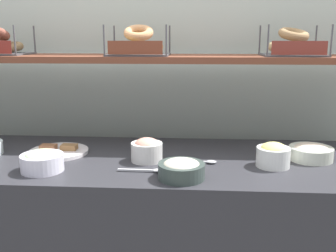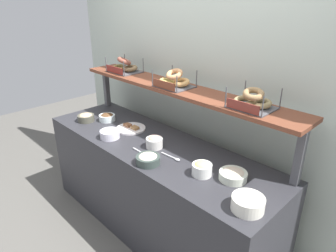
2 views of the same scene
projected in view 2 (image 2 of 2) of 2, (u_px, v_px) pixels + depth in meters
The scene contains 20 objects.
ground_plane at pixel (155, 225), 2.80m from camera, with size 8.00×8.00×0.00m, color #595651.
back_wall at pixel (199, 89), 2.67m from camera, with size 3.45×0.06×2.40m, color #B6C3B5.
deli_counter at pixel (154, 187), 2.63m from camera, with size 2.25×0.70×0.85m, color #2D2D33.
shelf_riser_left at pixel (107, 88), 3.25m from camera, with size 0.05×0.05×0.40m, color #4C4C51.
shelf_riser_right at pixel (300, 157), 1.86m from camera, with size 0.05×0.05×0.40m, color #4C4C51.
upper_shelf at pixel (177, 88), 2.47m from camera, with size 2.21×0.32×0.03m, color brown.
bowl_egg_salad at pixel (202, 168), 2.02m from camera, with size 0.14×0.14×0.10m.
bowl_potato_salad at pixel (233, 175), 1.97m from camera, with size 0.19×0.19×0.07m.
bowl_tuna_salad at pixel (148, 159), 2.16m from camera, with size 0.18×0.18×0.07m.
bowl_lox_spread at pixel (154, 142), 2.38m from camera, with size 0.13×0.13×0.10m.
bowl_cream_cheese at pixel (248, 202), 1.68m from camera, with size 0.19×0.19×0.11m.
bowl_scallion_spread at pixel (110, 133), 2.55m from camera, with size 0.17×0.17×0.09m.
bowl_chocolate_spread at pixel (107, 117), 2.90m from camera, with size 0.15×0.15×0.07m.
bowl_hummus at pixel (86, 117), 2.89m from camera, with size 0.16×0.16×0.08m.
serving_plate_white at pixel (131, 128), 2.72m from camera, with size 0.27×0.27×0.04m.
serving_spoon_near_plate at pixel (173, 158), 2.23m from camera, with size 0.18×0.03×0.01m.
serving_spoon_by_edge at pixel (143, 153), 2.30m from camera, with size 0.18×0.03×0.01m.
bagel_basket_cinnamon_raisin at pixel (124, 67), 2.92m from camera, with size 0.30×0.25×0.15m.
bagel_basket_sesame at pixel (174, 81), 2.44m from camera, with size 0.29×0.25×0.15m.
bagel_basket_everything at pixel (252, 101), 1.98m from camera, with size 0.28×0.25×0.14m.
Camera 2 is at (1.66, -1.45, 1.97)m, focal length 32.01 mm.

